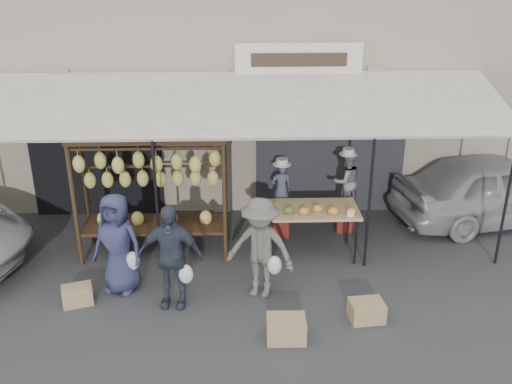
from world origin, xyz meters
TOP-DOWN VIEW (x-y plane):
  - ground_plane at (0.00, 0.00)m, footprint 90.00×90.00m
  - shophouse at (-0.00, 6.50)m, footprint 24.00×6.15m
  - awning at (0.01, 2.28)m, footprint 10.00×2.35m
  - banana_rack at (-1.15, 1.70)m, footprint 2.60×0.90m
  - produce_table at (1.57, 1.54)m, footprint 1.70×0.90m
  - vendor_left at (1.13, 2.35)m, footprint 0.42×0.31m
  - vendor_right at (2.38, 2.52)m, footprint 0.67×0.59m
  - customer_left at (-1.55, 0.52)m, footprint 0.93×0.75m
  - customer_mid at (-0.69, 0.09)m, footprint 1.01×0.50m
  - customer_right at (0.66, 0.31)m, footprint 1.21×0.93m
  - stool_left at (1.13, 2.35)m, footprint 0.35×0.35m
  - stool_right at (2.38, 2.52)m, footprint 0.37×0.37m
  - crate_near_a at (0.98, -0.83)m, footprint 0.55×0.42m
  - crate_near_b at (2.20, -0.41)m, footprint 0.53×0.43m
  - crate_far at (-2.17, 0.17)m, footprint 0.53×0.46m
  - sedan at (5.44, 2.85)m, footprint 4.33×2.40m

SIDE VIEW (x-z plane):
  - ground_plane at x=0.00m, z-range 0.00..0.00m
  - crate_far at x=-2.17m, z-range 0.00..0.27m
  - crate_near_b at x=2.20m, z-range 0.00..0.30m
  - crate_near_a at x=0.98m, z-range 0.00..0.33m
  - stool_left at x=1.13m, z-range 0.00..0.41m
  - stool_right at x=2.38m, z-range 0.00..0.44m
  - sedan at x=5.44m, z-range 0.00..1.39m
  - customer_right at x=0.66m, z-range 0.00..1.65m
  - customer_left at x=-1.55m, z-range 0.00..1.66m
  - customer_mid at x=-0.69m, z-range 0.00..1.67m
  - produce_table at x=1.57m, z-range 0.35..1.39m
  - vendor_left at x=1.13m, z-range 0.41..1.47m
  - vendor_right at x=2.38m, z-range 0.44..1.59m
  - banana_rack at x=-1.15m, z-range 0.45..2.68m
  - awning at x=0.01m, z-range 1.12..4.03m
  - shophouse at x=0.00m, z-range 0.00..7.30m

